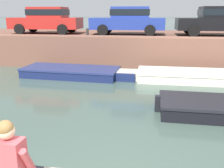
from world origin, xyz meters
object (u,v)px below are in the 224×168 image
Objects in this scene: boat_moored_central_cream at (188,76)px; mooring_bollard_mid at (87,32)px; boat_moored_west_navy at (75,72)px; person_seated_left at (13,163)px; car_centre_black at (219,20)px; car_leftmost_red at (47,19)px; car_left_inner_blue at (129,19)px.

mooring_bollard_mid is at bearing 159.09° from boat_moored_central_cream.
boat_moored_west_navy is 8.82m from person_seated_left.
boat_moored_central_cream is 4.66m from car_centre_black.
car_left_inner_blue is (4.89, -0.00, -0.00)m from car_leftmost_red.
car_leftmost_red is 4.32× the size of person_seated_left.
car_centre_black is at bearing 0.00° from car_left_inner_blue.
car_centre_black is (4.88, 0.00, 0.00)m from car_left_inner_blue.
mooring_bollard_mid is (2.88, -1.66, -0.61)m from car_leftmost_red.
car_leftmost_red is at bearing 180.00° from car_left_inner_blue.
mooring_bollard_mid is (-4.98, 1.90, 1.71)m from boat_moored_central_cream.
car_left_inner_blue is (2.15, 3.60, 2.32)m from boat_moored_west_navy.
boat_moored_central_cream is 1.38× the size of car_leftmost_red.
car_centre_black is 4.49× the size of person_seated_left.
boat_moored_central_cream reaches higher than boat_moored_west_navy.
mooring_bollard_mid is (-2.01, -1.66, -0.61)m from car_left_inner_blue.
boat_moored_central_cream is (5.13, 0.03, 0.00)m from boat_moored_west_navy.
person_seated_left is at bearing -110.85° from boat_moored_central_cream.
boat_moored_west_navy is 2.59m from mooring_bollard_mid.
mooring_bollard_mid is 10.68m from person_seated_left.
car_centre_black is 7.11m from mooring_bollard_mid.
boat_moored_west_navy is 5.13m from boat_moored_central_cream.
car_leftmost_red is 4.89m from car_left_inner_blue.
car_centre_black reaches higher than boat_moored_west_navy.
person_seated_left reaches higher than boat_moored_west_navy.
mooring_bollard_mid reaches higher than boat_moored_central_cream.
car_left_inner_blue is 0.96× the size of car_centre_black.
car_left_inner_blue is at bearing 129.90° from boat_moored_central_cream.
car_centre_black is at bearing 61.88° from boat_moored_central_cream.
mooring_bollard_mid is at bearing -140.46° from car_left_inner_blue.
car_left_inner_blue is 12.25m from person_seated_left.
boat_moored_west_navy is 1.25× the size of car_centre_black.
person_seated_left is (1.86, -8.57, 0.92)m from boat_moored_west_navy.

